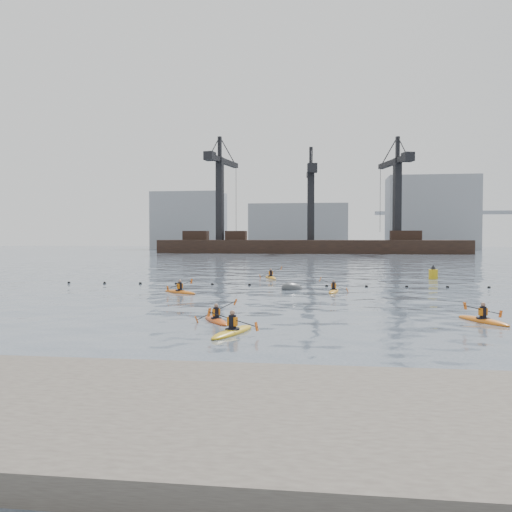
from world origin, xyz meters
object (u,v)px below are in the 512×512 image
Objects in this scene: kayaker_2 at (180,291)px; kayaker_5 at (271,277)px; kayaker_4 at (483,320)px; nav_buoy at (433,274)px; kayaker_0 at (216,320)px; mooring_buoy at (293,289)px; kayaker_3 at (334,291)px; kayaker_1 at (232,331)px.

kayaker_5 is (4.73, 13.93, -0.00)m from kayaker_2.
nav_buoy is (2.60, 25.47, 0.35)m from kayaker_4.
nav_buoy reaches higher than kayaker_2.
mooring_buoy is (2.42, 15.38, -0.09)m from kayaker_0.
kayaker_5 is 14.74m from nav_buoy.
kayaker_2 is 24.56m from nav_buoy.
kayaker_5 reaches higher than kayaker_3.
nav_buoy is at bearing 62.35° from kayaker_3.
nav_buoy is at bearing -16.45° from kayaker_2.
kayaker_1 is 1.12× the size of kayaker_2.
kayaker_0 is 0.87× the size of kayaker_5.
kayaker_1 is at bearing -96.31° from kayaker_3.
kayaker_3 is at bearing -125.04° from nav_buoy.
mooring_buoy is at bearing -83.01° from kayaker_4.
nav_buoy is (12.00, 11.56, 0.44)m from mooring_buoy.
kayaker_0 is at bearing -103.55° from kayaker_3.
kayaker_0 is 0.93× the size of kayaker_2.
kayaker_1 is at bearing -93.69° from mooring_buoy.
kayaker_2 is 0.97× the size of kayaker_4.
mooring_buoy is at bearing -136.07° from nav_buoy.
kayaker_2 is 10.56m from kayaker_3.
kayaker_4 is 0.96× the size of kayaker_5.
kayaker_5 is at bearing 17.06° from kayaker_2.
kayaker_2 is at bearing 83.58° from kayaker_0.
kayaker_4 reaches higher than kayaker_2.
mooring_buoy is 16.67m from nav_buoy.
kayaker_3 reaches higher than kayaker_2.
kayaker_3 reaches higher than kayaker_0.
kayaker_3 is at bearing -25.04° from mooring_buoy.
kayaker_2 is 1.00× the size of kayaker_3.
kayaker_5 reaches higher than kayaker_4.
kayaker_5 reaches higher than kayaker_0.
kayaker_0 is at bearing -109.56° from kayaker_5.
kayaker_2 is (-6.24, 14.77, -0.00)m from kayaker_1.
kayaker_3 is at bearing -42.73° from kayaker_2.
kayaker_1 is at bearing -113.85° from nav_buoy.
kayaker_0 is 15.00m from kayaker_3.
kayaker_3 is (10.35, 2.10, -0.01)m from kayaker_2.
kayaker_0 is 30.56m from nav_buoy.
kayaker_2 is 1.51× the size of mooring_buoy.
kayaker_1 is at bearing -121.28° from kayaker_2.
kayaker_3 is 2.03× the size of nav_buoy.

